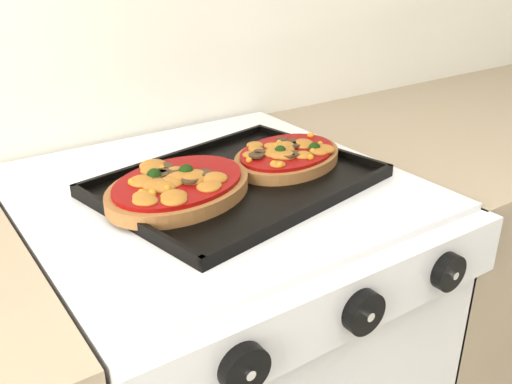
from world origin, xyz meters
TOP-DOWN VIEW (x-y plane):
  - control_panel at (0.01, 1.39)m, footprint 0.60×0.02m
  - knob_left at (-0.16, 1.37)m, footprint 0.06×0.02m
  - knob_center at (0.02, 1.37)m, footprint 0.06×0.02m
  - knob_right at (0.18, 1.37)m, footprint 0.06×0.02m
  - baking_tray at (0.03, 1.67)m, footprint 0.47×0.38m
  - pizza_left at (-0.07, 1.68)m, footprint 0.29×0.25m
  - pizza_right at (0.14, 1.69)m, footprint 0.25×0.21m

SIDE VIEW (x-z plane):
  - control_panel at x=0.01m, z-range 0.81..0.90m
  - knob_left at x=-0.16m, z-range 0.83..0.88m
  - knob_center at x=0.02m, z-range 0.83..0.88m
  - knob_right at x=0.18m, z-range 0.83..0.88m
  - baking_tray at x=0.03m, z-range 0.91..0.93m
  - pizza_right at x=0.14m, z-range 0.92..0.95m
  - pizza_left at x=-0.07m, z-range 0.92..0.96m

